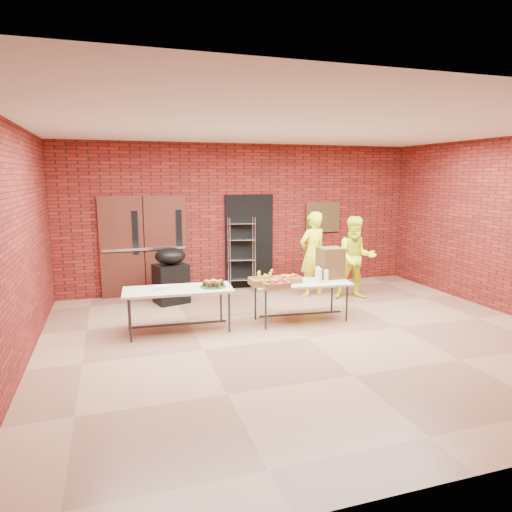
% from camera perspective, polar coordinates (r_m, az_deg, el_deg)
% --- Properties ---
extents(room, '(8.08, 7.08, 3.28)m').
position_cam_1_polar(room, '(6.91, 6.68, 2.44)').
color(room, '#89614A').
rests_on(room, ground).
extents(double_doors, '(1.78, 0.12, 2.10)m').
position_cam_1_polar(double_doors, '(9.80, -13.77, 1.20)').
color(double_doors, '#451A13').
rests_on(double_doors, room).
extents(dark_doorway, '(1.10, 0.06, 2.10)m').
position_cam_1_polar(dark_doorway, '(10.23, -0.86, 1.82)').
color(dark_doorway, black).
rests_on(dark_doorway, room).
extents(bronze_plaque, '(0.85, 0.04, 0.70)m').
position_cam_1_polar(bronze_plaque, '(10.82, 8.34, 4.83)').
color(bronze_plaque, '#42331A').
rests_on(bronze_plaque, room).
extents(wire_rack, '(0.62, 0.30, 1.61)m').
position_cam_1_polar(wire_rack, '(10.08, -1.80, 0.28)').
color(wire_rack, silver).
rests_on(wire_rack, room).
extents(table_left, '(1.78, 0.84, 0.71)m').
position_cam_1_polar(table_left, '(7.46, -9.71, -4.50)').
color(table_left, beige).
rests_on(table_left, room).
extents(table_right, '(1.74, 0.86, 0.69)m').
position_cam_1_polar(table_right, '(7.95, 5.67, -3.65)').
color(table_right, beige).
rests_on(table_right, room).
extents(basket_bananas, '(0.47, 0.36, 0.15)m').
position_cam_1_polar(basket_bananas, '(7.68, 1.00, -3.16)').
color(basket_bananas, '#A56C42').
rests_on(basket_bananas, table_right).
extents(basket_oranges, '(0.40, 0.31, 0.12)m').
position_cam_1_polar(basket_oranges, '(7.90, 4.10, -2.89)').
color(basket_oranges, '#A56C42').
rests_on(basket_oranges, table_right).
extents(basket_apples, '(0.43, 0.34, 0.13)m').
position_cam_1_polar(basket_apples, '(7.52, 2.43, -3.50)').
color(basket_apples, '#A56C42').
rests_on(basket_apples, table_right).
extents(muffin_tray, '(0.43, 0.43, 0.11)m').
position_cam_1_polar(muffin_tray, '(7.50, -5.37, -3.47)').
color(muffin_tray, '#155024').
rests_on(muffin_tray, table_left).
extents(napkin_box, '(0.19, 0.13, 0.06)m').
position_cam_1_polar(napkin_box, '(7.43, -11.65, -3.89)').
color(napkin_box, white).
rests_on(napkin_box, table_left).
extents(coffee_dispenser, '(0.42, 0.37, 0.55)m').
position_cam_1_polar(coffee_dispenser, '(8.28, 9.27, -0.84)').
color(coffee_dispenser, brown).
rests_on(coffee_dispenser, table_right).
extents(cup_stack_front, '(0.08, 0.08, 0.24)m').
position_cam_1_polar(cup_stack_front, '(7.90, 7.95, -2.46)').
color(cup_stack_front, white).
rests_on(cup_stack_front, table_right).
extents(cup_stack_mid, '(0.07, 0.07, 0.21)m').
position_cam_1_polar(cup_stack_mid, '(7.97, 8.78, -2.49)').
color(cup_stack_mid, white).
rests_on(cup_stack_mid, table_right).
extents(cup_stack_back, '(0.08, 0.08, 0.24)m').
position_cam_1_polar(cup_stack_back, '(8.09, 7.70, -2.17)').
color(cup_stack_back, white).
rests_on(cup_stack_back, table_right).
extents(covered_grill, '(0.73, 0.66, 1.12)m').
position_cam_1_polar(covered_grill, '(9.19, -10.59, -2.39)').
color(covered_grill, black).
rests_on(covered_grill, room).
extents(volunteer_woman, '(0.74, 0.59, 1.78)m').
position_cam_1_polar(volunteer_woman, '(9.57, 7.08, 0.22)').
color(volunteer_woman, '#E5FF1C').
rests_on(volunteer_woman, room).
extents(volunteer_man, '(0.97, 0.84, 1.70)m').
position_cam_1_polar(volunteer_man, '(9.53, 12.36, -0.24)').
color(volunteer_man, '#E5FF1C').
rests_on(volunteer_man, room).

